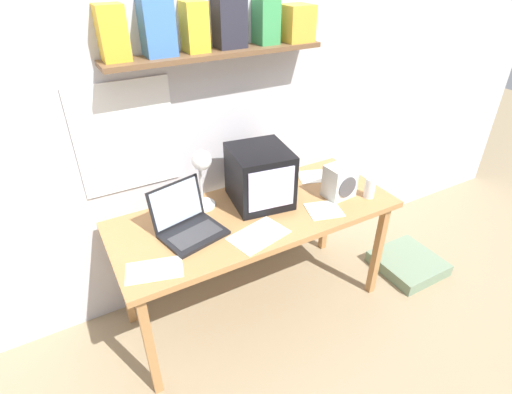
{
  "coord_description": "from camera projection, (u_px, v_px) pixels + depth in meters",
  "views": [
    {
      "loc": [
        -0.91,
        -1.63,
        2.0
      ],
      "look_at": [
        0.0,
        0.0,
        0.84
      ],
      "focal_mm": 28.0,
      "sensor_mm": 36.0,
      "label": 1
    }
  ],
  "objects": [
    {
      "name": "space_heater",
      "position": [
        340.0,
        181.0,
        2.35
      ],
      "size": [
        0.18,
        0.14,
        0.2
      ],
      "rotation": [
        0.0,
        0.0,
        0.07
      ],
      "color": "silver",
      "rests_on": "corner_desk"
    },
    {
      "name": "corner_desk",
      "position": [
        256.0,
        222.0,
        2.29
      ],
      "size": [
        1.62,
        0.66,
        0.74
      ],
      "color": "#AC7845",
      "rests_on": "ground_plane"
    },
    {
      "name": "floor_cushion",
      "position": [
        408.0,
        263.0,
        2.92
      ],
      "size": [
        0.43,
        0.43,
        0.09
      ],
      "color": "gray",
      "rests_on": "ground_plane"
    },
    {
      "name": "printed_handout",
      "position": [
        320.0,
        176.0,
        2.6
      ],
      "size": [
        0.32,
        0.25,
        0.0
      ],
      "rotation": [
        0.0,
        0.0,
        -0.33
      ],
      "color": "white",
      "rests_on": "corner_desk"
    },
    {
      "name": "back_wall",
      "position": [
        219.0,
        92.0,
        2.26
      ],
      "size": [
        5.6,
        0.24,
        2.6
      ],
      "color": "silver",
      "rests_on": "ground_plane"
    },
    {
      "name": "desk_lamp",
      "position": [
        202.0,
        170.0,
        2.13
      ],
      "size": [
        0.15,
        0.19,
        0.38
      ],
      "rotation": [
        0.0,
        0.0,
        -0.14
      ],
      "color": "white",
      "rests_on": "corner_desk"
    },
    {
      "name": "loose_paper_near_laptop",
      "position": [
        259.0,
        235.0,
        2.07
      ],
      "size": [
        0.33,
        0.25,
        0.0
      ],
      "rotation": [
        0.0,
        0.0,
        0.24
      ],
      "color": "white",
      "rests_on": "corner_desk"
    },
    {
      "name": "loose_paper_near_monitor",
      "position": [
        154.0,
        270.0,
        1.84
      ],
      "size": [
        0.29,
        0.22,
        0.0
      ],
      "rotation": [
        0.0,
        0.0,
        -0.28
      ],
      "color": "white",
      "rests_on": "corner_desk"
    },
    {
      "name": "laptop",
      "position": [
        186.0,
        221.0,
        2.07
      ],
      "size": [
        0.36,
        0.34,
        0.25
      ],
      "rotation": [
        0.0,
        0.0,
        0.24
      ],
      "color": "black",
      "rests_on": "corner_desk"
    },
    {
      "name": "crt_monitor",
      "position": [
        260.0,
        176.0,
        2.27
      ],
      "size": [
        0.36,
        0.39,
        0.33
      ],
      "rotation": [
        0.0,
        0.0,
        -0.15
      ],
      "color": "black",
      "rests_on": "corner_desk"
    },
    {
      "name": "open_notebook",
      "position": [
        324.0,
        210.0,
        2.26
      ],
      "size": [
        0.23,
        0.22,
        0.0
      ],
      "rotation": [
        0.0,
        0.0,
        -0.28
      ],
      "color": "white",
      "rests_on": "corner_desk"
    },
    {
      "name": "juice_glass",
      "position": [
        370.0,
        189.0,
        2.36
      ],
      "size": [
        0.06,
        0.06,
        0.13
      ],
      "color": "white",
      "rests_on": "corner_desk"
    },
    {
      "name": "ground_plane",
      "position": [
        256.0,
        304.0,
        2.64
      ],
      "size": [
        12.0,
        12.0,
        0.0
      ],
      "primitive_type": "plane",
      "color": "#978262"
    }
  ]
}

